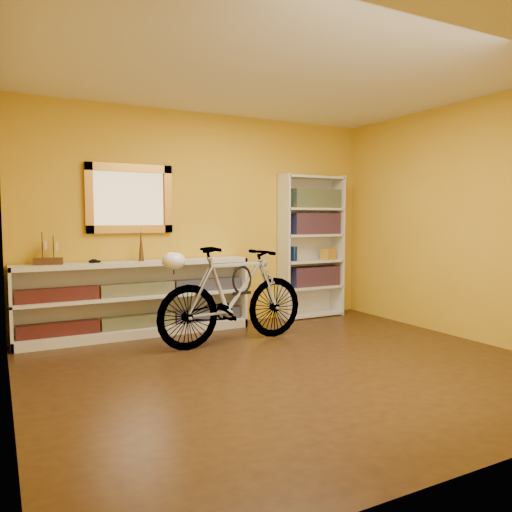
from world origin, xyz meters
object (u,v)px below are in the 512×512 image
bookcase (311,246)px  bicycle (234,295)px  helmet (174,261)px  console_unit (138,299)px

bookcase → bicycle: (-1.55, -0.83, -0.43)m
helmet → bookcase: bearing=21.8°
bicycle → helmet: 0.78m
console_unit → helmet: 1.00m
bicycle → helmet: bicycle is taller
console_unit → helmet: helmet is taller
bookcase → console_unit: bearing=-179.4°
bicycle → helmet: size_ratio=7.62×
bookcase → helmet: bearing=-158.2°
bicycle → helmet: bearing=90.0°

